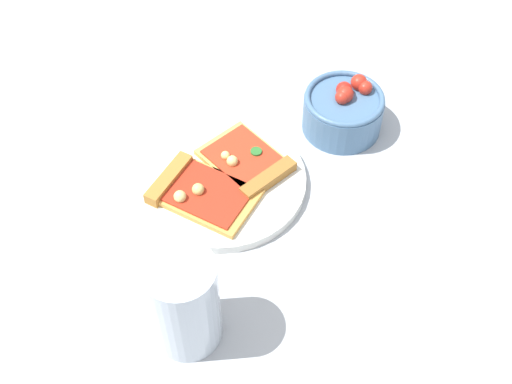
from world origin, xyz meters
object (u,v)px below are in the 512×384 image
object	(u,v)px
soda_glass	(184,304)
plate	(222,181)
pizza_slice_near	(248,163)
pizza_slice_far	(197,193)
salad_bowl	(343,110)

from	to	relation	value
soda_glass	plate	bearing A→B (deg)	172.15
plate	pizza_slice_near	size ratio (longest dim) A/B	1.59
pizza_slice_far	soda_glass	bearing A→B (deg)	0.03
plate	pizza_slice_far	world-z (taller)	pizza_slice_far
salad_bowl	soda_glass	world-z (taller)	soda_glass
soda_glass	pizza_slice_near	bearing A→B (deg)	164.63
plate	soda_glass	xyz separation A→B (m)	(0.23, -0.03, 0.06)
salad_bowl	soda_glass	size ratio (longest dim) A/B	0.84
pizza_slice_near	pizza_slice_far	xyz separation A→B (m)	(0.05, -0.07, 0.00)
pizza_slice_near	plate	bearing A→B (deg)	-59.92
plate	soda_glass	size ratio (longest dim) A/B	1.68
plate	pizza_slice_near	xyz separation A→B (m)	(-0.02, 0.04, 0.01)
salad_bowl	pizza_slice_near	bearing A→B (deg)	-56.51
pizza_slice_near	salad_bowl	xyz separation A→B (m)	(-0.09, 0.14, 0.01)
pizza_slice_far	soda_glass	xyz separation A→B (m)	(0.19, 0.00, 0.05)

